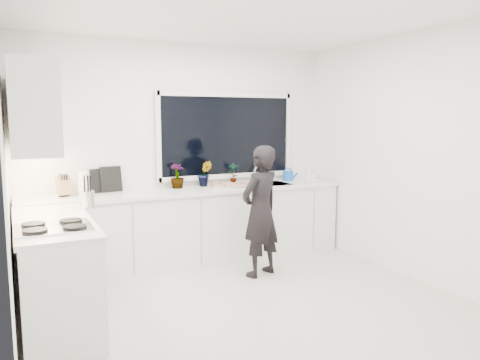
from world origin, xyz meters
TOP-DOWN VIEW (x-y plane):
  - floor at (0.00, 0.00)m, footprint 4.00×3.50m
  - wall_back at (0.00, 1.76)m, footprint 4.00×0.02m
  - wall_left at (-2.01, 0.00)m, footprint 0.02×3.50m
  - wall_right at (2.01, 0.00)m, footprint 0.02×3.50m
  - ceiling at (0.00, 0.00)m, footprint 4.00×3.50m
  - window at (0.60, 1.73)m, footprint 1.80×0.02m
  - base_cabinets_back at (0.00, 1.45)m, footprint 3.92×0.58m
  - base_cabinets_left at (-1.67, 0.35)m, footprint 0.58×1.60m
  - countertop_back at (0.00, 1.44)m, footprint 3.94×0.62m
  - countertop_left at (-1.67, 0.35)m, footprint 0.62×1.60m
  - upper_cabinets at (-1.79, 0.70)m, footprint 0.34×2.10m
  - sink at (1.05, 1.45)m, footprint 0.58×0.42m
  - faucet at (1.05, 1.65)m, footprint 0.03×0.03m
  - stovetop at (-1.69, -0.00)m, footprint 0.56×0.48m
  - person at (0.53, 0.67)m, footprint 0.63×0.52m
  - pizza_tray at (0.52, 1.42)m, footprint 0.60×0.52m
  - pizza at (0.52, 1.42)m, footprint 0.54×0.46m
  - watering_can at (1.48, 1.61)m, footprint 0.17×0.17m
  - paper_towel_roll at (-1.25, 1.55)m, footprint 0.14×0.14m
  - knife_block at (-1.45, 1.59)m, footprint 0.15×0.13m
  - utensil_crock at (-1.31, 0.80)m, footprint 0.16×0.16m
  - picture_frame_large at (-1.05, 1.69)m, footprint 0.21×0.09m
  - picture_frame_small at (-0.92, 1.69)m, footprint 0.25×0.05m
  - herb_plants at (0.16, 1.61)m, footprint 0.98×0.23m
  - soap_bottles at (1.62, 1.30)m, footprint 0.16×0.12m

SIDE VIEW (x-z plane):
  - floor at x=0.00m, z-range -0.02..0.00m
  - base_cabinets_back at x=0.00m, z-range 0.00..0.88m
  - base_cabinets_left at x=-1.67m, z-range 0.00..0.88m
  - person at x=0.53m, z-range 0.00..1.48m
  - sink at x=1.05m, z-range 0.80..0.94m
  - countertop_back at x=0.00m, z-range 0.88..0.92m
  - countertop_left at x=-1.67m, z-range 0.88..0.92m
  - stovetop at x=-1.69m, z-range 0.92..0.95m
  - pizza_tray at x=0.52m, z-range 0.92..0.95m
  - pizza at x=0.52m, z-range 0.95..0.96m
  - watering_can at x=1.48m, z-range 0.92..1.05m
  - utensil_crock at x=-1.31m, z-range 0.92..1.08m
  - faucet at x=1.05m, z-range 0.92..1.14m
  - knife_block at x=-1.45m, z-range 0.92..1.14m
  - soap_bottles at x=1.62m, z-range 0.91..1.18m
  - paper_towel_roll at x=-1.25m, z-range 0.92..1.18m
  - picture_frame_large at x=-1.05m, z-range 0.92..1.20m
  - picture_frame_small at x=-0.92m, z-range 0.92..1.22m
  - herb_plants at x=0.16m, z-range 0.91..1.24m
  - wall_back at x=0.00m, z-range 0.00..2.70m
  - wall_left at x=-2.01m, z-range 0.00..2.70m
  - wall_right at x=2.01m, z-range 0.00..2.70m
  - window at x=0.60m, z-range 1.05..2.05m
  - upper_cabinets at x=-1.79m, z-range 1.50..2.20m
  - ceiling at x=0.00m, z-range 2.70..2.72m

